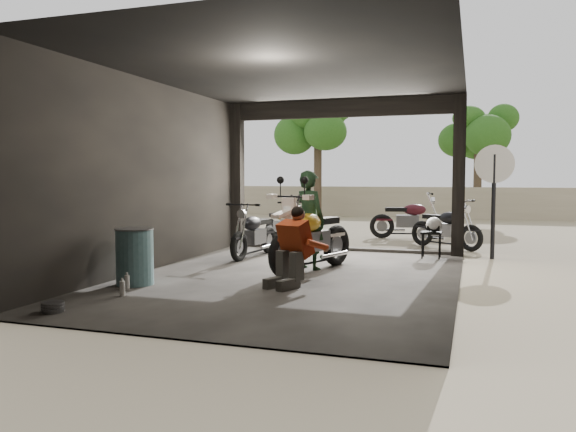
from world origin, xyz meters
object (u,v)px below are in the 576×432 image
Objects in this scene: main_bike at (312,232)px; mechanic at (290,249)px; outside_bike_a at (282,222)px; oil_drum at (135,258)px; sign_post at (494,183)px; outside_bike_b at (410,216)px; outside_bike_c at (446,224)px; left_bike at (254,230)px; stool at (431,236)px; helmet at (434,224)px; rider at (309,221)px.

main_bike reaches higher than mechanic.
outside_bike_a is 5.75m from oil_drum.
sign_post is at bearing 41.71° from oil_drum.
mechanic is (0.08, -1.44, -0.10)m from main_bike.
outside_bike_b is 1.09× the size of outside_bike_c.
left_bike is 4.71m from sign_post.
outside_bike_b is 3.32× the size of stool.
main_bike is 1.13× the size of outside_bike_b.
mechanic reaches higher than helmet.
left_bike is at bearing 161.36° from main_bike.
outside_bike_c is 7.13m from oil_drum.
outside_bike_c is 1.44× the size of mechanic.
main_bike is at bearing 158.58° from outside_bike_b.
stool is 5.68m from oil_drum.
mechanic is at bearing 120.03° from rider.
mechanic is (-0.93, -7.05, -0.03)m from outside_bike_b.
rider is (-0.09, 0.13, 0.19)m from main_bike.
outside_bike_b is at bearing 67.74° from oil_drum.
stool is at bearing 20.60° from left_bike.
main_bike is at bearing -124.02° from sign_post.
outside_bike_c is at bearing -95.51° from rider.
mechanic is 3.95m from stool.
mechanic is at bearing -110.22° from sign_post.
oil_drum is (-4.10, -5.84, -0.13)m from outside_bike_c.
main_bike reaches higher than left_bike.
outside_bike_b is (1.01, 5.61, -0.07)m from main_bike.
rider is (1.72, -3.60, 0.34)m from outside_bike_a.
outside_bike_a is 3.98m from helmet.
sign_post reaches higher than outside_bike_c.
main_bike is 3.74× the size of stool.
mechanic is 3.57× the size of helmet.
main_bike is 1.45m from mechanic.
oil_drum is at bearing -133.49° from stool.
outside_bike_b is at bearing 84.10° from helmet.
main_bike is 1.17× the size of rider.
outside_bike_b is 2.03m from outside_bike_c.
outside_bike_a is 5.51m from mechanic.
mechanic is 2.27m from oil_drum.
left_bike is at bearing -129.32° from outside_bike_a.
outside_bike_b is at bearing 99.66° from main_bike.
sign_post reaches higher than stool.
helmet is (1.93, 2.00, -0.18)m from rider.
rider is 2.97m from oil_drum.
outside_bike_a is at bearing 124.75° from outside_bike_c.
outside_bike_c reaches higher than left_bike.
outside_bike_b is at bearing 102.75° from stool.
helmet is 1.39m from sign_post.
rider is 2.04× the size of oil_drum.
left_bike is at bearing 176.08° from helmet.
rider reaches higher than stool.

